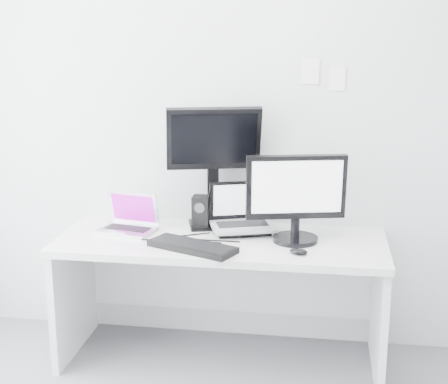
{
  "coord_description": "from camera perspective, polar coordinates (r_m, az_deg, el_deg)",
  "views": [
    {
      "loc": [
        0.53,
        -2.15,
        1.85
      ],
      "look_at": [
        0.02,
        1.23,
        1.0
      ],
      "focal_mm": 52.85,
      "sensor_mm": 36.0,
      "label": 1
    }
  ],
  "objects": [
    {
      "name": "mouse",
      "position": [
        3.39,
        6.48,
        -5.14
      ],
      "size": [
        0.11,
        0.09,
        0.03
      ],
      "primitive_type": "ellipsoid",
      "rotation": [
        0.0,
        0.0,
        -0.36
      ],
      "color": "black",
      "rests_on": "desk"
    },
    {
      "name": "samsung_monitor",
      "position": [
        3.53,
        6.27,
        -0.46
      ],
      "size": [
        0.58,
        0.36,
        0.49
      ],
      "primitive_type": "cube",
      "rotation": [
        0.0,
        0.0,
        0.23
      ],
      "color": "black",
      "rests_on": "desk"
    },
    {
      "name": "keyboard",
      "position": [
        3.45,
        -2.75,
        -4.74
      ],
      "size": [
        0.5,
        0.35,
        0.03
      ],
      "primitive_type": "cube",
      "rotation": [
        0.0,
        0.0,
        -0.41
      ],
      "color": "black",
      "rests_on": "desk"
    },
    {
      "name": "desk",
      "position": [
        3.75,
        -0.26,
        -9.37
      ],
      "size": [
        1.8,
        0.7,
        0.73
      ],
      "primitive_type": "cube",
      "color": "silver",
      "rests_on": "ground"
    },
    {
      "name": "wall_note_1",
      "position": [
        3.76,
        9.75,
        9.63
      ],
      "size": [
        0.09,
        0.0,
        0.13
      ],
      "primitive_type": "cube",
      "color": "white",
      "rests_on": "back_wall"
    },
    {
      "name": "wall_note_0",
      "position": [
        3.76,
        7.46,
        10.32
      ],
      "size": [
        0.1,
        0.0,
        0.14
      ],
      "primitive_type": "cube",
      "color": "white",
      "rests_on": "back_wall"
    },
    {
      "name": "rear_monitor",
      "position": [
        3.76,
        -0.92,
        2.28
      ],
      "size": [
        0.56,
        0.33,
        0.72
      ],
      "primitive_type": "cube",
      "rotation": [
        0.0,
        0.0,
        0.27
      ],
      "color": "black",
      "rests_on": "desk"
    },
    {
      "name": "macbook",
      "position": [
        3.75,
        -8.46,
        -1.77
      ],
      "size": [
        0.35,
        0.29,
        0.23
      ],
      "primitive_type": "cube",
      "rotation": [
        0.0,
        0.0,
        -0.21
      ],
      "color": "#B0B1B5",
      "rests_on": "desk"
    },
    {
      "name": "dell_laptop",
      "position": [
        3.68,
        1.65,
        -1.42
      ],
      "size": [
        0.41,
        0.37,
        0.29
      ],
      "primitive_type": "cube",
      "rotation": [
        0.0,
        0.0,
        0.33
      ],
      "color": "#A0A2A7",
      "rests_on": "desk"
    },
    {
      "name": "speaker",
      "position": [
        3.79,
        -2.0,
        -1.74
      ],
      "size": [
        0.1,
        0.1,
        0.19
      ],
      "primitive_type": "cube",
      "rotation": [
        0.0,
        0.0,
        -0.1
      ],
      "color": "black",
      "rests_on": "desk"
    },
    {
      "name": "back_wall",
      "position": [
        3.82,
        0.54,
        6.43
      ],
      "size": [
        3.6,
        0.0,
        3.6
      ],
      "primitive_type": "plane",
      "rotation": [
        1.57,
        0.0,
        0.0
      ],
      "color": "silver",
      "rests_on": "ground"
    }
  ]
}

